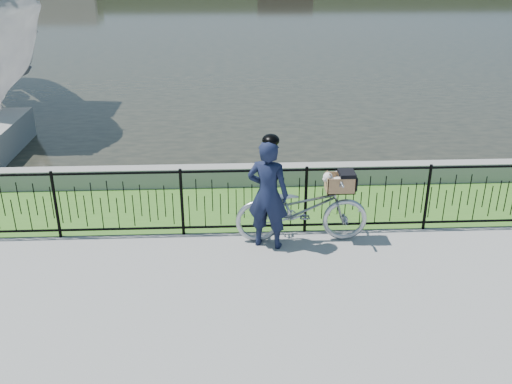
{
  "coord_description": "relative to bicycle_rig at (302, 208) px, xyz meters",
  "views": [
    {
      "loc": [
        -0.21,
        -6.74,
        4.45
      ],
      "look_at": [
        0.16,
        1.0,
        1.0
      ],
      "focal_mm": 40.0,
      "sensor_mm": 36.0,
      "label": 1
    }
  ],
  "objects": [
    {
      "name": "grass_strip",
      "position": [
        -0.91,
        1.28,
        -0.56
      ],
      "size": [
        60.0,
        2.0,
        0.01
      ],
      "primitive_type": "cube",
      "color": "#3B6D22",
      "rests_on": "ground"
    },
    {
      "name": "ground",
      "position": [
        -0.91,
        -1.32,
        -0.56
      ],
      "size": [
        120.0,
        120.0,
        0.0
      ],
      "primitive_type": "plane",
      "color": "gray",
      "rests_on": "ground"
    },
    {
      "name": "water",
      "position": [
        -0.91,
        31.68,
        -0.56
      ],
      "size": [
        120.0,
        120.0,
        0.0
      ],
      "primitive_type": "plane",
      "color": "#27261D",
      "rests_on": "ground"
    },
    {
      "name": "bicycle_rig",
      "position": [
        0.0,
        0.0,
        0.0
      ],
      "size": [
        2.09,
        0.73,
        1.19
      ],
      "color": "#A3A8AF",
      "rests_on": "ground"
    },
    {
      "name": "quay_wall",
      "position": [
        -0.91,
        2.28,
        -0.36
      ],
      "size": [
        60.0,
        0.3,
        0.4
      ],
      "primitive_type": "cube",
      "color": "gray",
      "rests_on": "ground"
    },
    {
      "name": "cyclist",
      "position": [
        -0.56,
        -0.15,
        0.35
      ],
      "size": [
        0.74,
        0.6,
        1.83
      ],
      "color": "black",
      "rests_on": "ground"
    },
    {
      "name": "fence",
      "position": [
        -0.91,
        0.28,
        0.02
      ],
      "size": [
        14.0,
        0.06,
        1.15
      ],
      "primitive_type": null,
      "color": "black",
      "rests_on": "ground"
    }
  ]
}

